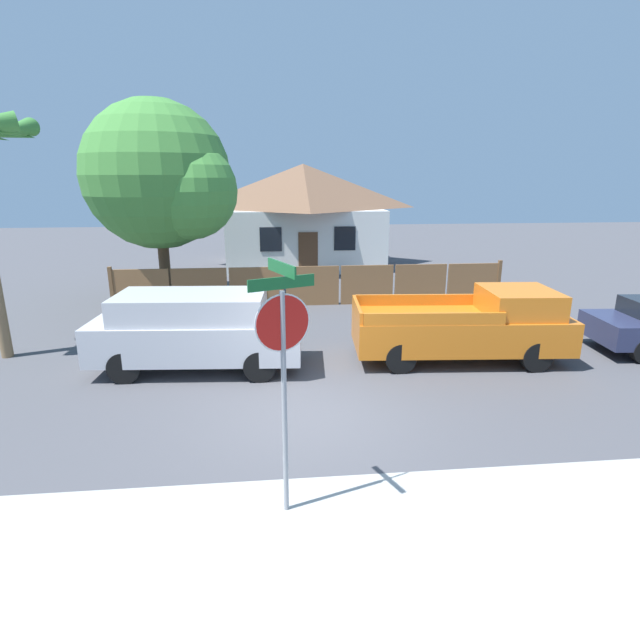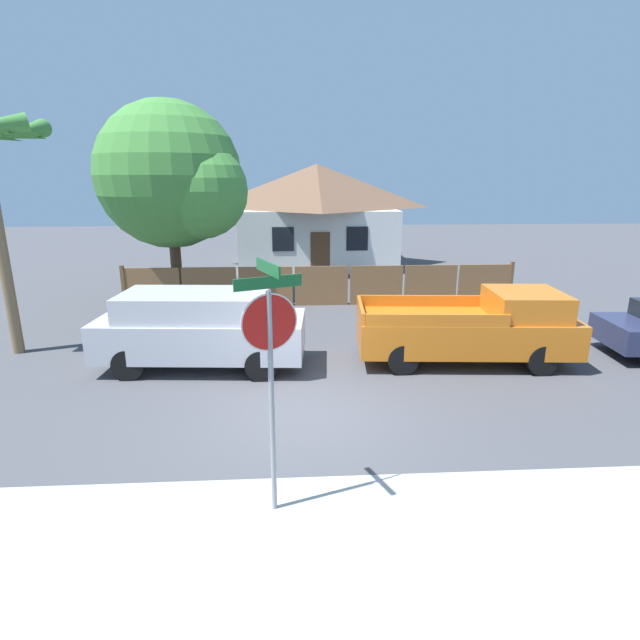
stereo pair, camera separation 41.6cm
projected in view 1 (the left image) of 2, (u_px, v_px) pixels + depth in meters
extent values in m
plane|color=#47474C|center=(308.00, 417.00, 9.53)|extent=(80.00, 80.00, 0.00)
cube|color=#A3A39E|center=(331.00, 553.00, 6.08)|extent=(36.00, 3.20, 0.01)
cube|color=brown|center=(142.00, 289.00, 17.15)|extent=(1.89, 0.06, 1.41)
cube|color=brown|center=(200.00, 288.00, 17.34)|extent=(1.89, 0.06, 1.41)
cube|color=brown|center=(257.00, 287.00, 17.53)|extent=(1.89, 0.06, 1.41)
cube|color=brown|center=(312.00, 286.00, 17.72)|extent=(1.89, 0.06, 1.41)
cube|color=brown|center=(367.00, 285.00, 17.91)|extent=(1.89, 0.06, 1.41)
cube|color=brown|center=(420.00, 284.00, 18.10)|extent=(1.89, 0.06, 1.41)
cube|color=brown|center=(473.00, 282.00, 18.29)|extent=(1.89, 0.06, 1.41)
cube|color=brown|center=(112.00, 289.00, 17.04)|extent=(0.12, 0.12, 1.51)
cube|color=brown|center=(498.00, 281.00, 18.38)|extent=(0.12, 0.12, 1.51)
cube|color=white|center=(304.00, 237.00, 25.87)|extent=(7.61, 5.90, 2.92)
pyramid|color=brown|center=(303.00, 186.00, 25.17)|extent=(8.22, 6.37, 2.16)
cube|color=black|center=(271.00, 239.00, 22.80)|extent=(1.00, 0.04, 1.10)
cube|color=black|center=(345.00, 238.00, 23.13)|extent=(1.00, 0.04, 1.10)
cube|color=brown|center=(308.00, 254.00, 23.16)|extent=(0.90, 0.04, 2.00)
cylinder|color=brown|center=(165.00, 266.00, 18.36)|extent=(0.40, 0.40, 2.57)
sphere|color=#428438|center=(157.00, 175.00, 17.48)|extent=(5.12, 5.12, 5.12)
sphere|color=#478F3C|center=(189.00, 191.00, 17.12)|extent=(3.33, 3.33, 3.33)
cone|color=#387A33|center=(14.00, 130.00, 11.35)|extent=(0.44, 1.88, 0.72)
cone|color=#387A33|center=(9.00, 133.00, 12.14)|extent=(1.85, 1.32, 0.72)
cube|color=#B7B7BC|center=(198.00, 337.00, 11.75)|extent=(4.96, 2.21, 0.90)
cube|color=#B7B7BC|center=(191.00, 306.00, 11.54)|extent=(3.50, 1.96, 0.60)
cube|color=black|center=(260.00, 306.00, 11.59)|extent=(0.18, 1.64, 0.50)
cylinder|color=black|center=(265.00, 343.00, 12.70)|extent=(0.72, 0.22, 0.72)
cylinder|color=black|center=(259.00, 366.00, 11.12)|extent=(0.72, 0.22, 0.72)
cylinder|color=black|center=(147.00, 344.00, 12.62)|extent=(0.72, 0.22, 0.72)
cylinder|color=black|center=(124.00, 367.00, 11.04)|extent=(0.72, 0.22, 0.72)
cube|color=orange|center=(459.00, 330.00, 12.38)|extent=(5.31, 2.34, 0.83)
cube|color=orange|center=(519.00, 302.00, 12.22)|extent=(1.78, 1.92, 0.61)
cube|color=orange|center=(417.00, 300.00, 13.10)|extent=(3.24, 0.32, 0.29)
cube|color=orange|center=(435.00, 319.00, 11.31)|extent=(3.24, 0.32, 0.29)
cube|color=orange|center=(357.00, 309.00, 12.16)|extent=(0.22, 1.86, 0.29)
cylinder|color=black|center=(508.00, 334.00, 13.37)|extent=(0.73, 0.22, 0.73)
cylinder|color=black|center=(536.00, 357.00, 11.70)|extent=(0.73, 0.22, 0.73)
cylinder|color=black|center=(389.00, 335.00, 13.28)|extent=(0.73, 0.22, 0.73)
cylinder|color=black|center=(400.00, 358.00, 11.61)|extent=(0.73, 0.22, 0.73)
cylinder|color=black|center=(606.00, 331.00, 13.81)|extent=(0.64, 0.22, 0.64)
cylinder|color=gray|center=(284.00, 407.00, 6.47)|extent=(0.07, 0.07, 3.09)
cylinder|color=red|center=(283.00, 323.00, 6.15)|extent=(0.66, 0.29, 0.70)
cylinder|color=white|center=(283.00, 323.00, 6.15)|extent=(0.69, 0.30, 0.75)
cube|color=#19602D|center=(282.00, 283.00, 6.02)|extent=(0.82, 0.36, 0.15)
cube|color=#19602D|center=(281.00, 268.00, 5.97)|extent=(0.32, 0.74, 0.15)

